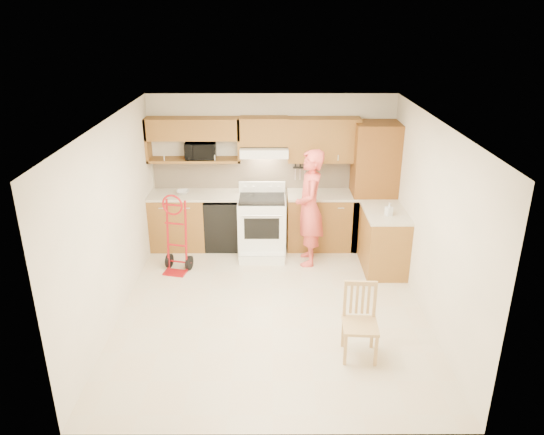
{
  "coord_description": "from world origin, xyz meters",
  "views": [
    {
      "loc": [
        -0.02,
        -5.99,
        3.72
      ],
      "look_at": [
        0.0,
        0.5,
        1.1
      ],
      "focal_mm": 34.03,
      "sensor_mm": 36.0,
      "label": 1
    }
  ],
  "objects_px": {
    "person": "(310,208)",
    "hand_truck": "(175,238)",
    "dining_chair": "(360,323)",
    "microwave": "(201,150)",
    "range": "(262,222)"
  },
  "relations": [
    {
      "from": "range",
      "to": "hand_truck",
      "type": "bearing_deg",
      "value": -154.32
    },
    {
      "from": "person",
      "to": "hand_truck",
      "type": "bearing_deg",
      "value": -81.17
    },
    {
      "from": "microwave",
      "to": "hand_truck",
      "type": "distance_m",
      "value": 1.52
    },
    {
      "from": "person",
      "to": "hand_truck",
      "type": "xyz_separation_m",
      "value": [
        -2.03,
        -0.31,
        -0.35
      ]
    },
    {
      "from": "microwave",
      "to": "hand_truck",
      "type": "bearing_deg",
      "value": -109.06
    },
    {
      "from": "range",
      "to": "person",
      "type": "distance_m",
      "value": 0.87
    },
    {
      "from": "microwave",
      "to": "person",
      "type": "height_order",
      "value": "person"
    },
    {
      "from": "microwave",
      "to": "dining_chair",
      "type": "distance_m",
      "value": 3.98
    },
    {
      "from": "microwave",
      "to": "dining_chair",
      "type": "xyz_separation_m",
      "value": [
        2.14,
        -3.14,
        -1.19
      ]
    },
    {
      "from": "microwave",
      "to": "hand_truck",
      "type": "xyz_separation_m",
      "value": [
        -0.31,
        -1.04,
        -1.07
      ]
    },
    {
      "from": "range",
      "to": "microwave",
      "type": "bearing_deg",
      "value": 156.88
    },
    {
      "from": "hand_truck",
      "to": "dining_chair",
      "type": "height_order",
      "value": "hand_truck"
    },
    {
      "from": "hand_truck",
      "to": "dining_chair",
      "type": "distance_m",
      "value": 3.22
    },
    {
      "from": "hand_truck",
      "to": "microwave",
      "type": "bearing_deg",
      "value": 86.57
    },
    {
      "from": "microwave",
      "to": "range",
      "type": "height_order",
      "value": "microwave"
    }
  ]
}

